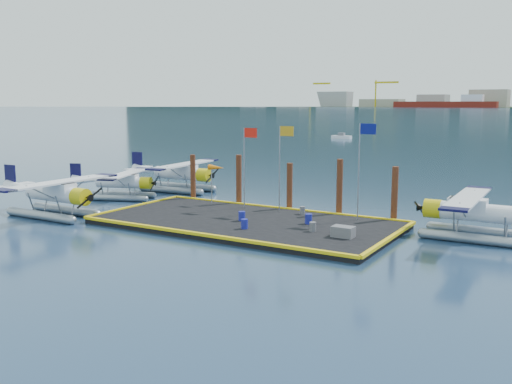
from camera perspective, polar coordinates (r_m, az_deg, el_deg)
ground at (r=38.67m, az=-1.00°, el=-3.39°), size 4000.00×4000.00×0.00m
dock at (r=38.63m, az=-1.00°, el=-3.10°), size 20.00×10.00×0.40m
dock_bumpers at (r=38.57m, az=-1.00°, el=-2.68°), size 20.25×10.25×0.18m
seaplane_a at (r=43.60m, az=-19.35°, el=-0.41°), size 9.06×9.98×3.57m
seaplane_b at (r=50.24m, az=-13.21°, el=0.78°), size 7.91×8.39×3.03m
seaplane_c at (r=53.43m, az=-7.52°, el=1.66°), size 9.04×9.97×3.54m
seaplane_d at (r=37.01m, az=20.95°, el=-2.16°), size 8.84×9.73×3.47m
drum_1 at (r=38.25m, az=-1.42°, el=-2.43°), size 0.45×0.45×0.64m
drum_2 at (r=35.34m, az=5.69°, el=-3.47°), size 0.41×0.41×0.58m
drum_3 at (r=35.89m, az=-1.16°, el=-3.21°), size 0.44×0.44×0.62m
drum_4 at (r=37.45m, az=5.28°, el=-2.69°), size 0.47×0.47×0.66m
drum_5 at (r=40.64m, az=4.66°, el=-1.84°), size 0.39×0.39×0.55m
crate at (r=34.11m, az=8.71°, el=-3.94°), size 1.28×0.85×0.64m
flagpole_red at (r=42.39m, az=-0.95°, el=3.72°), size 1.14×0.08×6.00m
flagpole_yellow at (r=40.89m, az=2.63°, el=3.68°), size 1.14×0.08×6.20m
flagpole_blue at (r=38.43m, az=10.55°, el=3.46°), size 1.14×0.08×6.50m
windsock at (r=44.00m, az=-3.98°, el=2.36°), size 1.40×0.44×3.12m
piling_0 at (r=47.46m, az=-6.32°, el=1.32°), size 0.44×0.44×4.00m
piling_1 at (r=44.90m, az=-1.73°, el=1.06°), size 0.44×0.44×4.20m
piling_2 at (r=42.71m, az=3.38°, el=0.37°), size 0.44×0.44×3.80m
piling_3 at (r=41.01m, az=8.35°, el=0.28°), size 0.44×0.44×4.30m
piling_4 at (r=39.71m, az=13.68°, el=-0.38°), size 0.44×0.44×4.00m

